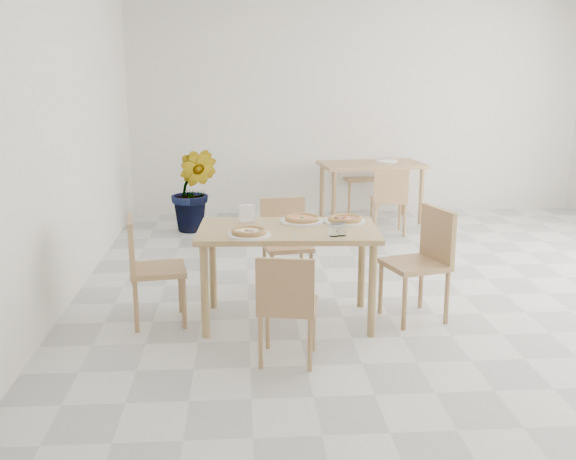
{
  "coord_description": "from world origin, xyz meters",
  "views": [
    {
      "loc": [
        -1.54,
        -5.45,
        1.96
      ],
      "look_at": [
        -1.19,
        -0.49,
        0.74
      ],
      "focal_mm": 42.0,
      "sensor_mm": 36.0,
      "label": 1
    }
  ],
  "objects": [
    {
      "name": "napkin_holder",
      "position": [
        -1.5,
        -0.3,
        0.82
      ],
      "size": [
        0.14,
        0.09,
        0.14
      ],
      "rotation": [
        0.0,
        0.0,
        0.22
      ],
      "color": "silver",
      "rests_on": "main_table"
    },
    {
      "name": "plate_mushroom",
      "position": [
        -1.49,
        -0.71,
        0.76
      ],
      "size": [
        0.32,
        0.32,
        0.02
      ],
      "primitive_type": "cylinder",
      "color": "white",
      "rests_on": "main_table"
    },
    {
      "name": "plate_empty",
      "position": [
        0.31,
        3.04,
        0.76
      ],
      "size": [
        0.31,
        0.31,
        0.02
      ],
      "primitive_type": "cylinder",
      "color": "white",
      "rests_on": "second_table"
    },
    {
      "name": "chair_west",
      "position": [
        -2.27,
        -0.46,
        0.49
      ],
      "size": [
        0.48,
        0.48,
        0.84
      ],
      "rotation": [
        0.0,
        0.0,
        1.73
      ],
      "color": "tan",
      "rests_on": "ground"
    },
    {
      "name": "fork_a",
      "position": [
        -0.9,
        -0.67,
        0.75
      ],
      "size": [
        0.03,
        0.18,
        0.01
      ],
      "primitive_type": "cube",
      "rotation": [
        0.0,
        0.0,
        -0.08
      ],
      "color": "silver",
      "rests_on": "main_table"
    },
    {
      "name": "tumbler_b",
      "position": [
        -0.82,
        -0.74,
        0.8
      ],
      "size": [
        0.07,
        0.07,
        0.09
      ],
      "primitive_type": "cylinder",
      "color": "white",
      "rests_on": "main_table"
    },
    {
      "name": "pizza_mushroom",
      "position": [
        -1.49,
        -0.71,
        0.78
      ],
      "size": [
        0.28,
        0.28,
        0.03
      ],
      "rotation": [
        0.0,
        0.0,
        0.1
      ],
      "color": "tan",
      "rests_on": "plate_mushroom"
    },
    {
      "name": "potted_plant",
      "position": [
        -2.11,
        2.51,
        0.5
      ],
      "size": [
        0.64,
        0.56,
        1.0
      ],
      "primitive_type": "imported",
      "rotation": [
        0.0,
        0.0,
        -0.22
      ],
      "color": "#1C5F1E",
      "rests_on": "ground"
    },
    {
      "name": "second_table",
      "position": [
        0.1,
        2.9,
        0.65
      ],
      "size": [
        1.36,
        0.89,
        0.75
      ],
      "rotation": [
        0.0,
        0.0,
        0.13
      ],
      "color": "tan",
      "rests_on": "ground"
    },
    {
      "name": "plate_pepperoni",
      "position": [
        -0.74,
        -0.35,
        0.76
      ],
      "size": [
        0.33,
        0.33,
        0.02
      ],
      "primitive_type": "cylinder",
      "color": "white",
      "rests_on": "main_table"
    },
    {
      "name": "chair_north",
      "position": [
        -1.16,
        0.31,
        0.47
      ],
      "size": [
        0.46,
        0.46,
        0.81
      ],
      "rotation": [
        0.0,
        0.0,
        0.16
      ],
      "color": "tan",
      "rests_on": "ground"
    },
    {
      "name": "pizza_margherita",
      "position": [
        -1.07,
        -0.31,
        0.78
      ],
      "size": [
        0.3,
        0.3,
        0.03
      ],
      "rotation": [
        0.0,
        0.0,
        0.12
      ],
      "color": "tan",
      "rests_on": "plate_margherita"
    },
    {
      "name": "chair_south",
      "position": [
        -1.26,
        -1.27,
        0.44
      ],
      "size": [
        0.44,
        0.44,
        0.77
      ],
      "rotation": [
        0.0,
        0.0,
        2.96
      ],
      "color": "tan",
      "rests_on": "ground"
    },
    {
      "name": "fork_b",
      "position": [
        -1.15,
        -0.69,
        0.75
      ],
      "size": [
        0.06,
        0.18,
        0.01
      ],
      "primitive_type": "cube",
      "rotation": [
        0.0,
        0.0,
        -0.25
      ],
      "color": "silver",
      "rests_on": "main_table"
    },
    {
      "name": "chair_back_s",
      "position": [
        0.18,
        2.17,
        0.47
      ],
      "size": [
        0.42,
        0.42,
        0.81
      ],
      "rotation": [
        0.0,
        0.0,
        3.07
      ],
      "color": "tan",
      "rests_on": "ground"
    },
    {
      "name": "main_table",
      "position": [
        -1.19,
        -0.49,
        0.66
      ],
      "size": [
        1.4,
        0.84,
        0.75
      ],
      "rotation": [
        0.0,
        0.0,
        -0.05
      ],
      "color": "tan",
      "rests_on": "ground"
    },
    {
      "name": "chair_east",
      "position": [
        -0.13,
        -0.49,
        0.51
      ],
      "size": [
        0.54,
        0.54,
        0.88
      ],
      "rotation": [
        0.0,
        0.0,
        -1.28
      ],
      "color": "tan",
      "rests_on": "ground"
    },
    {
      "name": "chair_back_n",
      "position": [
        0.05,
        3.6,
        0.52
      ],
      "size": [
        0.5,
        0.5,
        0.91
      ],
      "rotation": [
        0.0,
        0.0,
        0.12
      ],
      "color": "tan",
      "rests_on": "ground"
    },
    {
      "name": "tumbler_a",
      "position": [
        -0.88,
        -0.76,
        0.8
      ],
      "size": [
        0.07,
        0.07,
        0.09
      ],
      "primitive_type": "cylinder",
      "color": "white",
      "rests_on": "main_table"
    },
    {
      "name": "pizza_pepperoni",
      "position": [
        -0.74,
        -0.35,
        0.78
      ],
      "size": [
        0.29,
        0.29,
        0.03
      ],
      "rotation": [
        0.0,
        0.0,
        -0.14
      ],
      "color": "tan",
      "rests_on": "plate_pepperoni"
    },
    {
      "name": "plate_margherita",
      "position": [
        -1.07,
        -0.31,
        0.76
      ],
      "size": [
        0.34,
        0.34,
        0.02
      ],
      "primitive_type": "cylinder",
      "color": "white",
      "rests_on": "main_table"
    }
  ]
}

